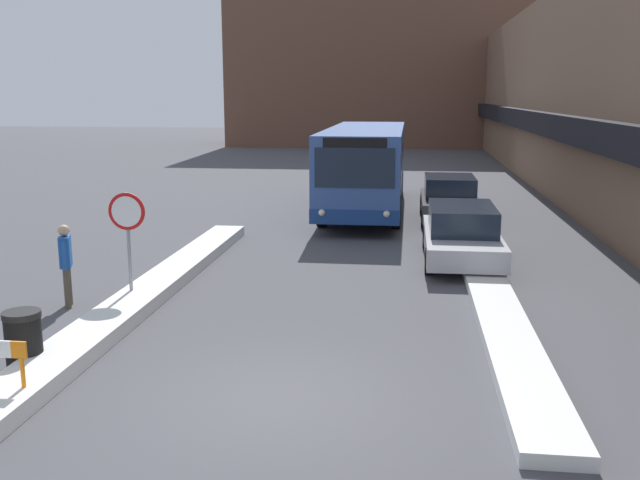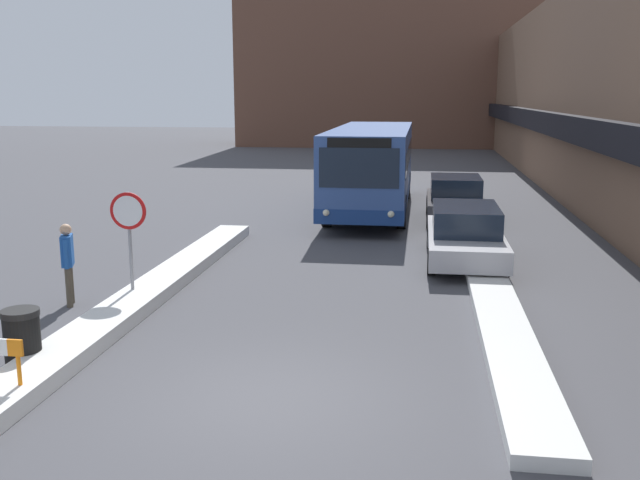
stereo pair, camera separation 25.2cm
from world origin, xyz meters
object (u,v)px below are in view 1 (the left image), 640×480
at_px(stop_sign, 127,224).
at_px(pedestrian, 66,258).
at_px(parked_car_front, 462,233).
at_px(trash_bin, 24,340).
at_px(parked_car_back, 449,199).
at_px(city_bus, 366,166).

height_order(stop_sign, pedestrian, stop_sign).
bearing_deg(pedestrian, stop_sign, 86.51).
distance_m(parked_car_front, stop_sign, 8.52).
xyz_separation_m(pedestrian, trash_bin, (0.90, -3.29, -0.54)).
height_order(parked_car_back, stop_sign, stop_sign).
bearing_deg(stop_sign, pedestrian, -162.57).
relative_size(parked_car_front, pedestrian, 2.85).
height_order(parked_car_back, pedestrian, pedestrian).
distance_m(stop_sign, pedestrian, 1.40).
height_order(city_bus, stop_sign, city_bus).
bearing_deg(parked_car_front, stop_sign, -145.95).
height_order(parked_car_front, pedestrian, pedestrian).
distance_m(parked_car_front, trash_bin, 11.13).
relative_size(parked_car_front, stop_sign, 2.10).
relative_size(city_bus, stop_sign, 4.80).
bearing_deg(pedestrian, city_bus, 136.85).
distance_m(parked_car_front, parked_car_back, 5.99).
bearing_deg(parked_car_front, parked_car_back, 90.00).
xyz_separation_m(city_bus, parked_car_back, (2.95, -1.72, -0.91)).
distance_m(city_bus, trash_bin, 16.74).
height_order(stop_sign, trash_bin, stop_sign).
relative_size(city_bus, parked_car_front, 2.29).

